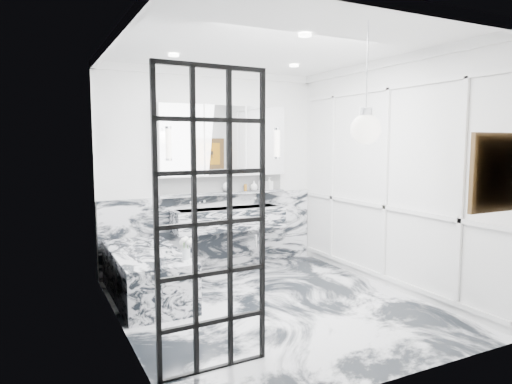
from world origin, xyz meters
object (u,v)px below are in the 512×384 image
crittall_door (212,223)px  bathtub (147,274)px  mirror_cabinet (224,141)px  trough_sink (229,218)px

crittall_door → bathtub: 2.13m
crittall_door → mirror_cabinet: 3.10m
crittall_door → trough_sink: (1.25, 2.59, -0.45)m
crittall_door → trough_sink: crittall_door is taller
trough_sink → bathtub: size_ratio=0.97×
crittall_door → mirror_cabinet: bearing=63.8°
trough_sink → mirror_cabinet: 1.10m
mirror_cabinet → trough_sink: bearing=-90.0°
mirror_cabinet → bathtub: (-1.32, -0.83, -1.54)m
mirror_cabinet → bathtub: mirror_cabinet is taller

